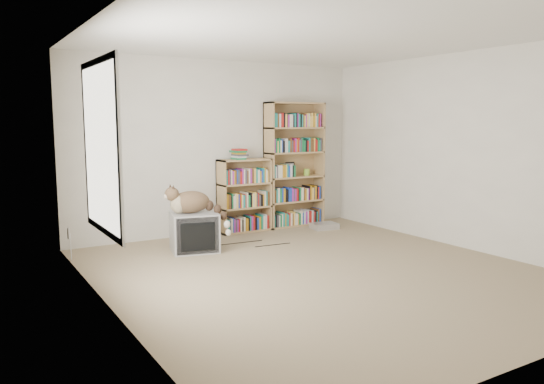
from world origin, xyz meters
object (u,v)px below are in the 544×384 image
bookcase_tall (294,168)px  bookcase_short (244,198)px  crt_tv (194,232)px  dvd_player (324,226)px  cat (196,205)px

bookcase_tall → bookcase_short: bookcase_tall is taller
crt_tv → dvd_player: 2.27m
cat → dvd_player: (2.23, 0.30, -0.55)m
bookcase_tall → dvd_player: bookcase_tall is taller
crt_tv → bookcase_short: size_ratio=0.62×
dvd_player → bookcase_tall: bearing=122.0°
crt_tv → bookcase_tall: (2.00, 0.75, 0.66)m
cat → bookcase_short: bearing=35.4°
bookcase_tall → dvd_player: bearing=-64.4°
bookcase_short → dvd_player: 1.31m
bookcase_tall → crt_tv: bearing=-159.4°
crt_tv → dvd_player: (2.24, 0.26, -0.20)m
crt_tv → cat: (0.01, -0.04, 0.35)m
cat → bookcase_tall: size_ratio=0.38×
crt_tv → cat: 0.35m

